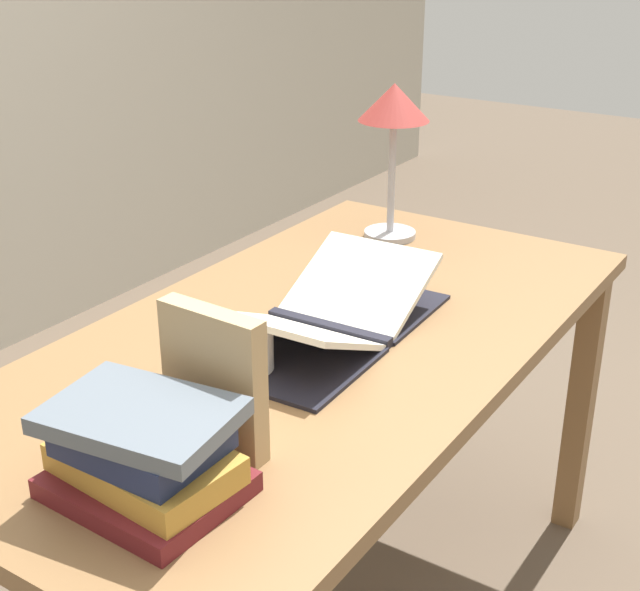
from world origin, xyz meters
The scene contains 6 objects.
reading_desk centered at (0.00, 0.00, 0.69)m, with size 1.56×0.80×0.78m.
open_book centered at (0.02, -0.02, 0.81)m, with size 0.57×0.30×0.12m.
book_stack_tall centered at (-0.56, -0.09, 0.85)m, with size 0.22×0.28×0.14m.
book_standing_upright centered at (-0.41, -0.10, 0.90)m, with size 0.04×0.18×0.23m.
reading_lamp centered at (0.58, 0.15, 1.09)m, with size 0.17×0.17×0.39m.
coffee_mug centered at (-0.19, 0.01, 0.82)m, with size 0.12×0.09×0.09m.
Camera 1 is at (-1.31, -0.88, 1.55)m, focal length 50.00 mm.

